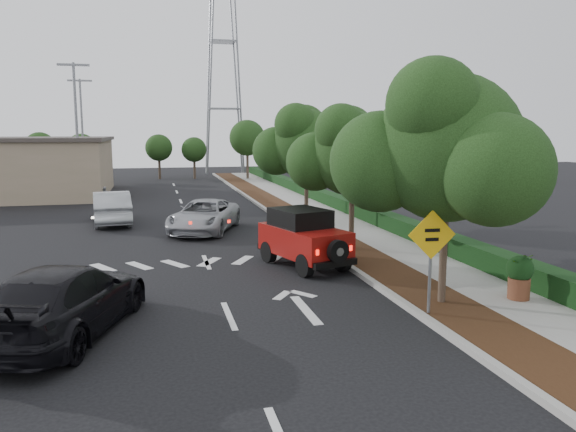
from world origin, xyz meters
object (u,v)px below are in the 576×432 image
object	(u,v)px
black_suv_oncoming	(64,300)
speed_hump_sign	(431,248)
red_jeep	(301,237)
silver_suv_ahead	(204,216)

from	to	relation	value
black_suv_oncoming	speed_hump_sign	xyz separation A→B (m)	(8.60, -0.88, 0.97)
red_jeep	black_suv_oncoming	xyz separation A→B (m)	(-6.95, -5.19, -0.18)
red_jeep	silver_suv_ahead	xyz separation A→B (m)	(-2.65, 7.49, -0.27)
silver_suv_ahead	black_suv_oncoming	size ratio (longest dim) A/B	0.94
red_jeep	silver_suv_ahead	size ratio (longest dim) A/B	0.76
black_suv_oncoming	red_jeep	bearing A→B (deg)	-125.13
silver_suv_ahead	black_suv_oncoming	bearing A→B (deg)	-87.85
speed_hump_sign	silver_suv_ahead	bearing A→B (deg)	112.25
red_jeep	silver_suv_ahead	world-z (taller)	red_jeep
red_jeep	black_suv_oncoming	distance (m)	8.67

